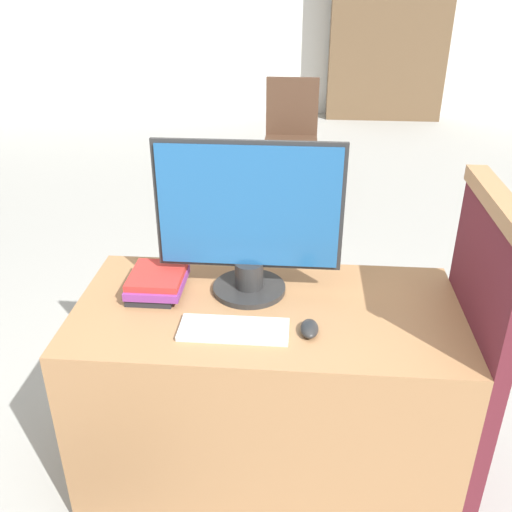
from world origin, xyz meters
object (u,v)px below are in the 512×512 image
at_px(monitor, 249,221).
at_px(far_chair, 291,131).
at_px(keyboard, 234,330).
at_px(book_stack, 157,282).
at_px(mouse, 309,329).

bearing_deg(monitor, far_chair, 88.54).
relative_size(keyboard, book_stack, 1.53).
relative_size(keyboard, far_chair, 0.38).
distance_m(monitor, far_chair, 3.05).
bearing_deg(keyboard, book_stack, 143.76).
height_order(monitor, book_stack, monitor).
bearing_deg(keyboard, mouse, 2.82).
xyz_separation_m(monitor, keyboard, (-0.02, -0.26, -0.26)).
distance_m(mouse, book_stack, 0.57).
bearing_deg(monitor, mouse, -49.10).
height_order(keyboard, far_chair, far_chair).
bearing_deg(mouse, far_chair, 92.40).
relative_size(mouse, far_chair, 0.11).
xyz_separation_m(keyboard, far_chair, (0.10, 3.26, -0.23)).
distance_m(monitor, keyboard, 0.37).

